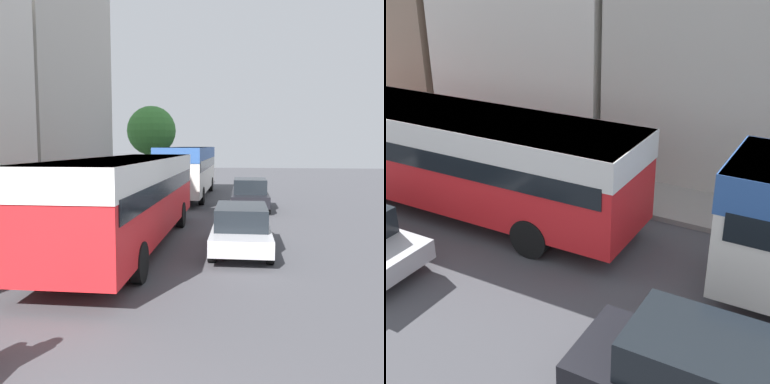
% 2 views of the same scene
% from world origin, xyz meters
% --- Properties ---
extents(building_midblock, '(5.29, 6.68, 9.02)m').
position_xyz_m(building_midblock, '(-8.84, 9.74, 4.51)').
color(building_midblock, silver).
rests_on(building_midblock, ground_plane).
extents(bus_lead, '(2.62, 11.46, 2.87)m').
position_xyz_m(bus_lead, '(-1.98, 10.65, 1.88)').
color(bus_lead, red).
rests_on(bus_lead, ground_plane).
extents(car_crossing, '(1.90, 3.96, 1.59)m').
position_xyz_m(car_crossing, '(2.02, 19.13, 0.81)').
color(car_crossing, black).
rests_on(car_crossing, ground_plane).
extents(pedestrian_walking_away, '(0.42, 0.42, 1.69)m').
position_xyz_m(pedestrian_walking_away, '(-4.92, 6.18, 1.00)').
color(pedestrian_walking_away, '#232838').
rests_on(pedestrian_walking_away, sidewalk).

